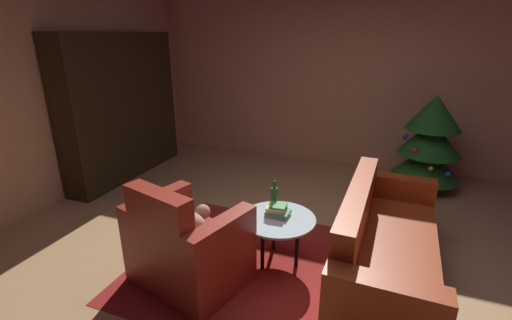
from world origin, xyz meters
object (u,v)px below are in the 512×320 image
Objects in this scene: armchair_red at (186,248)px; book_stack_on_table at (277,210)px; couch_red at (383,250)px; decorated_tree at (430,141)px; coffee_table at (278,222)px; bottle_on_table at (274,197)px; bookshelf_unit at (129,108)px.

book_stack_on_table is (0.61, 0.58, 0.17)m from armchair_red.
decorated_tree reaches higher than couch_red.
armchair_red is at bearing -138.94° from coffee_table.
book_stack_on_table is 0.17× the size of decorated_tree.
couch_red is at bearing 2.87° from book_stack_on_table.
couch_red is at bearing -101.33° from decorated_tree.
armchair_red is 0.82× the size of decorated_tree.
armchair_red reaches higher than bottle_on_table.
bookshelf_unit is 2.99× the size of coffee_table.
book_stack_on_table is (-0.02, 0.04, 0.10)m from coffee_table.
armchair_red is 3.72× the size of bottle_on_table.
armchair_red is 0.83m from coffee_table.
book_stack_on_table is at bearing -121.01° from decorated_tree.
armchair_red is 0.86m from book_stack_on_table.
book_stack_on_table is (2.72, -1.37, -0.48)m from bookshelf_unit.
book_stack_on_table is at bearing -60.24° from bottle_on_table.
bookshelf_unit is 1.04× the size of couch_red.
coffee_table is 3.18× the size of book_stack_on_table.
couch_red reaches higher than coffee_table.
bookshelf_unit reaches higher than book_stack_on_table.
decorated_tree is at bearing 12.77° from bookshelf_unit.
armchair_red is 1.55× the size of coffee_table.
decorated_tree is (4.11, 0.93, -0.32)m from bookshelf_unit.
bottle_on_table is (-0.09, 0.16, 0.16)m from coffee_table.
couch_red is 0.96m from book_stack_on_table.
decorated_tree reaches higher than armchair_red.
coffee_table is (-0.91, -0.09, 0.12)m from couch_red.
book_stack_on_table is 0.76× the size of bottle_on_table.
coffee_table is 2.41× the size of bottle_on_table.
couch_red is at bearing -4.52° from bottle_on_table.
bookshelf_unit is 2.95m from armchair_red.
decorated_tree is (1.38, 2.30, 0.16)m from book_stack_on_table.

